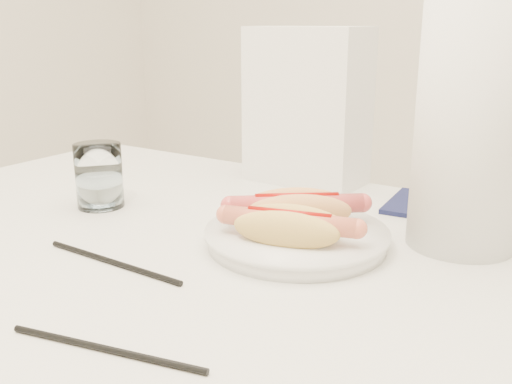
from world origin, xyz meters
The scene contains 10 objects.
table centered at (0.00, 0.00, 0.69)m, with size 1.20×0.80×0.75m.
plate centered at (0.10, 0.06, 0.76)m, with size 0.23×0.23×0.02m, color white.
hotdog_left centered at (0.09, 0.08, 0.79)m, with size 0.16×0.14×0.05m.
hotdog_right centered at (0.11, 0.02, 0.79)m, with size 0.17×0.10×0.05m.
water_glass centered at (-0.24, 0.04, 0.80)m, with size 0.07×0.07×0.10m, color silver.
chopstick_near centered at (-0.05, -0.11, 0.75)m, with size 0.01×0.01×0.22m, color black.
chopstick_far centered at (0.09, -0.25, 0.75)m, with size 0.01×0.01×0.20m, color black.
napkin_box centered at (-0.04, 0.35, 0.89)m, with size 0.21×0.11×0.27m, color white.
navy_napkin centered at (0.21, 0.32, 0.75)m, with size 0.14×0.14×0.01m, color #13173C.
paper_towel_roll centered at (0.28, 0.18, 0.90)m, with size 0.14×0.14×0.31m, color white.
Camera 1 is at (0.44, -0.56, 1.03)m, focal length 40.61 mm.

